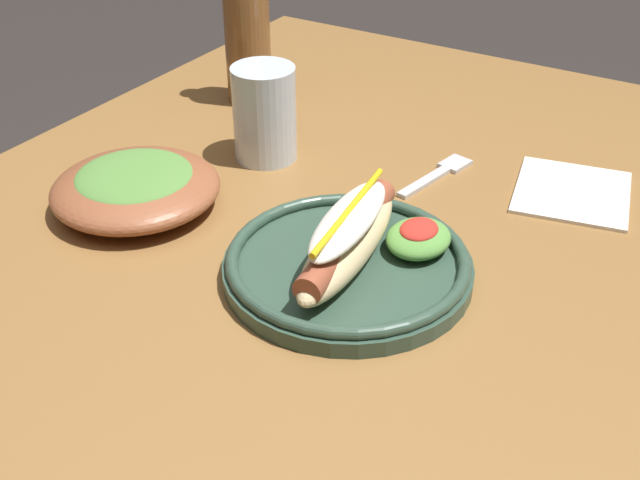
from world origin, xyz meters
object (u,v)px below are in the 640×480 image
(side_bowl, at_px, (136,186))
(fork, at_px, (439,173))
(hot_dog_plate, at_px, (352,255))
(water_cup, at_px, (265,114))
(glass_bottle, at_px, (247,36))
(napkin, at_px, (572,192))

(side_bowl, bearing_deg, fork, -47.17)
(side_bowl, bearing_deg, hot_dog_plate, -88.26)
(water_cup, height_order, glass_bottle, glass_bottle)
(glass_bottle, distance_m, napkin, 0.46)
(hot_dog_plate, height_order, side_bowl, hot_dog_plate)
(fork, distance_m, napkin, 0.15)
(hot_dog_plate, height_order, glass_bottle, glass_bottle)
(glass_bottle, bearing_deg, side_bowl, -168.11)
(fork, distance_m, water_cup, 0.21)
(fork, xyz_separation_m, side_bowl, (-0.23, 0.25, 0.02))
(fork, relative_size, water_cup, 1.09)
(glass_bottle, relative_size, napkin, 1.79)
(hot_dog_plate, distance_m, glass_bottle, 0.43)
(water_cup, bearing_deg, side_bowl, 162.42)
(side_bowl, height_order, napkin, side_bowl)
(water_cup, height_order, napkin, water_cup)
(water_cup, xyz_separation_m, napkin, (0.10, -0.34, -0.05))
(hot_dog_plate, distance_m, fork, 0.22)
(glass_bottle, xyz_separation_m, napkin, (-0.03, -0.45, -0.09))
(hot_dog_plate, bearing_deg, fork, 2.36)
(water_cup, distance_m, glass_bottle, 0.18)
(hot_dog_plate, distance_m, side_bowl, 0.26)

